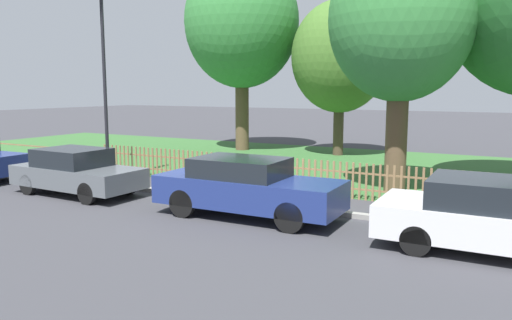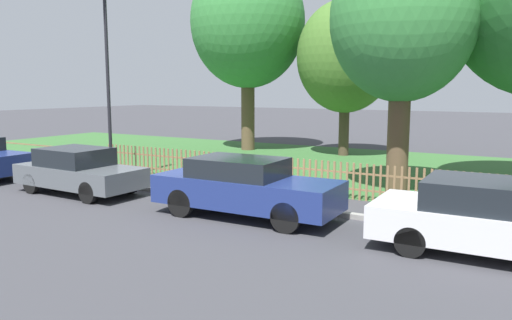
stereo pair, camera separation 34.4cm
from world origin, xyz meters
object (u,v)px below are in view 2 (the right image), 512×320
(parked_car_navy_estate, at_px, (245,187))
(parked_car_red_compact, at_px, (496,219))
(tree_nearest_kerb, at_px, (248,23))
(tree_behind_motorcycle, at_px, (346,57))
(covered_motorcycle, at_px, (242,176))
(parked_car_black_saloon, at_px, (79,171))
(street_lamp, at_px, (105,60))
(tree_mid_park, at_px, (403,20))

(parked_car_navy_estate, distance_m, parked_car_red_compact, 5.41)
(tree_nearest_kerb, relative_size, tree_behind_motorcycle, 1.35)
(covered_motorcycle, xyz_separation_m, tree_nearest_kerb, (-5.59, 9.57, 5.59))
(parked_car_black_saloon, xyz_separation_m, tree_behind_motorcycle, (3.70, 11.86, 3.77))
(parked_car_black_saloon, relative_size, parked_car_navy_estate, 0.89)
(parked_car_red_compact, relative_size, street_lamp, 0.71)
(parked_car_red_compact, relative_size, tree_mid_park, 0.61)
(tree_mid_park, distance_m, street_lamp, 9.22)
(parked_car_red_compact, height_order, street_lamp, street_lamp)
(parked_car_red_compact, bearing_deg, street_lamp, 170.42)
(parked_car_navy_estate, distance_m, tree_nearest_kerb, 14.33)
(tree_mid_park, bearing_deg, tree_behind_motorcycle, 121.05)
(tree_behind_motorcycle, height_order, street_lamp, tree_behind_motorcycle)
(street_lamp, bearing_deg, parked_car_navy_estate, -15.39)
(parked_car_red_compact, xyz_separation_m, street_lamp, (-11.72, 1.80, 3.25))
(parked_car_black_saloon, relative_size, tree_mid_park, 0.54)
(parked_car_red_compact, relative_size, tree_nearest_kerb, 0.48)
(covered_motorcycle, xyz_separation_m, tree_behind_motorcycle, (-0.70, 9.94, 3.84))
(covered_motorcycle, bearing_deg, tree_behind_motorcycle, 89.39)
(parked_car_black_saloon, relative_size, tree_behind_motorcycle, 0.57)
(parked_car_navy_estate, xyz_separation_m, covered_motorcycle, (-1.19, 1.81, -0.13))
(tree_mid_park, bearing_deg, parked_car_navy_estate, -117.09)
(parked_car_black_saloon, bearing_deg, covered_motorcycle, 25.09)
(street_lamp, bearing_deg, parked_car_red_compact, -8.73)
(tree_mid_park, bearing_deg, street_lamp, -161.47)
(parked_car_red_compact, bearing_deg, parked_car_navy_estate, 178.49)
(tree_nearest_kerb, height_order, street_lamp, tree_nearest_kerb)
(tree_behind_motorcycle, bearing_deg, tree_nearest_kerb, -175.67)
(covered_motorcycle, height_order, tree_nearest_kerb, tree_nearest_kerb)
(tree_behind_motorcycle, height_order, tree_mid_park, tree_mid_park)
(parked_car_red_compact, bearing_deg, tree_behind_motorcycle, 120.88)
(parked_car_navy_estate, height_order, parked_car_red_compact, parked_car_navy_estate)
(parked_car_red_compact, height_order, tree_mid_park, tree_mid_park)
(street_lamp, bearing_deg, tree_behind_motorcycle, 66.18)
(parked_car_red_compact, relative_size, tree_behind_motorcycle, 0.64)
(parked_car_navy_estate, height_order, tree_mid_park, tree_mid_park)
(covered_motorcycle, bearing_deg, tree_mid_park, 33.88)
(covered_motorcycle, relative_size, tree_mid_park, 0.26)
(parked_car_black_saloon, bearing_deg, tree_behind_motorcycle, 74.15)
(covered_motorcycle, relative_size, tree_behind_motorcycle, 0.27)
(parked_car_black_saloon, relative_size, street_lamp, 0.63)
(covered_motorcycle, xyz_separation_m, tree_mid_park, (3.57, 2.84, 4.34))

